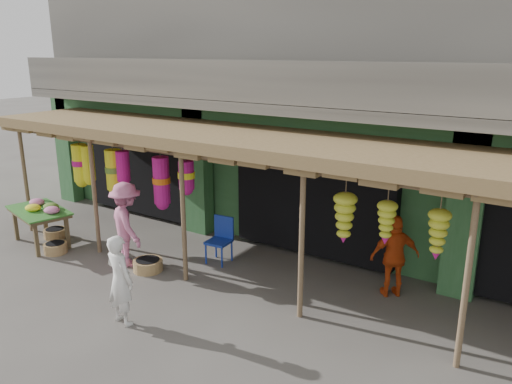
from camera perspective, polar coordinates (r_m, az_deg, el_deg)
The scene contains 11 objects.
ground at distance 9.22m, azimuth 0.03°, elevation -11.78°, with size 80.00×80.00×0.00m, color #514C47.
building at distance 12.55m, azimuth 12.59°, elevation 11.37°, with size 16.40×6.80×7.00m.
awning at distance 9.09m, azimuth 1.90°, elevation 5.09°, with size 14.00×2.70×2.79m.
flower_table at distance 12.24m, azimuth -23.43°, elevation -2.04°, with size 1.81×1.32×0.97m.
blue_chair at distance 10.45m, azimuth -4.03°, elevation -5.14°, with size 0.49×0.50×0.96m.
basket_left at distance 12.76m, azimuth -21.98°, elevation -4.39°, with size 0.51×0.51×0.21m, color #9B7C46.
basket_mid at distance 10.37m, azimuth -12.24°, elevation -8.18°, with size 0.59×0.59×0.23m, color olive.
basket_right at distance 11.82m, azimuth -21.93°, elevation -5.97°, with size 0.49×0.49×0.22m, color #956C45.
person_front at distance 8.35m, azimuth -15.29°, elevation -9.67°, with size 0.55×0.36×1.51m, color white.
person_vendor at distance 9.26m, azimuth 15.58°, elevation -7.09°, with size 0.89×0.37×1.52m, color #CD4413.
person_shopper at distance 10.47m, azimuth -14.55°, elevation -3.61°, with size 1.13×0.65×1.75m, color #CC6C93.
Camera 1 is at (4.49, -6.82, 4.28)m, focal length 35.00 mm.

